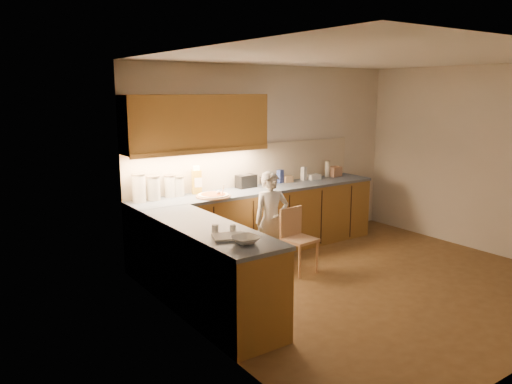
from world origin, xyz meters
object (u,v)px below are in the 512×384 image
(wooden_chair, at_px, (296,235))
(pizza_on_board, at_px, (214,196))
(child, at_px, (271,221))
(oil_jug, at_px, (197,181))
(toaster, at_px, (246,181))

(wooden_chair, bearing_deg, pizza_on_board, 129.51)
(child, xyz_separation_m, oil_jug, (-0.64, 0.78, 0.46))
(pizza_on_board, height_order, wooden_chair, pizza_on_board)
(pizza_on_board, distance_m, toaster, 0.75)
(oil_jug, bearing_deg, child, -50.65)
(wooden_chair, relative_size, oil_jug, 2.19)
(pizza_on_board, relative_size, wooden_chair, 0.55)
(pizza_on_board, xyz_separation_m, toaster, (0.69, 0.29, 0.07))
(toaster, bearing_deg, pizza_on_board, -161.04)
(wooden_chair, height_order, toaster, toaster)
(oil_jug, height_order, toaster, oil_jug)
(oil_jug, bearing_deg, wooden_chair, -51.81)
(wooden_chair, xyz_separation_m, oil_jug, (-0.83, 1.05, 0.62))
(child, relative_size, wooden_chair, 1.56)
(child, height_order, toaster, child)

